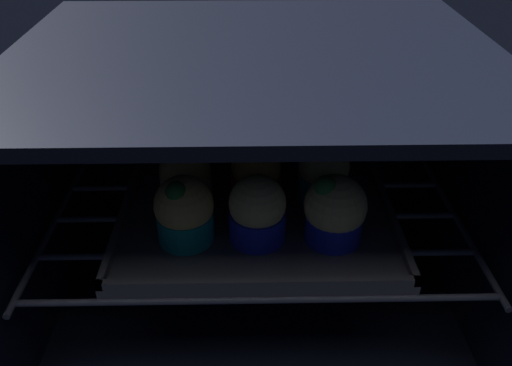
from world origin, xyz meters
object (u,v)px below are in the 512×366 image
muffin_row0_col0 (184,211)px  muffin_row1_col0 (185,176)px  muffin_row1_col2 (324,172)px  muffin_row2_col1 (254,142)px  muffin_row0_col1 (260,211)px  muffin_row2_col0 (191,141)px  baking_tray (256,200)px  muffin_row2_col2 (315,142)px  muffin_row0_col2 (335,211)px  muffin_row1_col1 (258,174)px

muffin_row0_col0 → muffin_row1_col0: bearing=94.7°
muffin_row1_col2 → muffin_row0_col0: bearing=-153.5°
muffin_row1_col0 → muffin_row2_col1: bearing=45.3°
muffin_row0_col1 → muffin_row2_col0: same height
baking_tray → muffin_row2_col2: size_ratio=4.56×
muffin_row0_col1 → muffin_row2_col2: (8.70, 17.74, -0.45)cm
muffin_row2_col0 → muffin_row2_col2: muffin_row2_col0 is taller
baking_tray → muffin_row1_col0: (-9.42, -0.18, 4.05)cm
muffin_row0_col0 → muffin_row0_col2: muffin_row0_col2 is taller
muffin_row1_col2 → baking_tray: bearing=-179.7°
muffin_row0_col2 → muffin_row0_col0: bearing=179.1°
baking_tray → muffin_row0_col0: muffin_row0_col0 is taller
muffin_row0_col2 → muffin_row2_col0: size_ratio=1.07×
muffin_row2_col0 → muffin_row0_col1: bearing=-61.2°
muffin_row0_col1 → muffin_row2_col2: muffin_row0_col1 is taller
baking_tray → muffin_row0_col1: bearing=-88.2°
baking_tray → muffin_row1_col0: bearing=-178.9°
muffin_row0_col1 → muffin_row0_col2: bearing=-1.8°
muffin_row0_col2 → muffin_row1_col1: size_ratio=1.11×
muffin_row1_col1 → muffin_row2_col2: muffin_row1_col1 is taller
muffin_row1_col0 → muffin_row1_col2: 18.49cm
muffin_row0_col0 → muffin_row2_col2: size_ratio=1.15×
baking_tray → muffin_row1_col0: size_ratio=4.55×
muffin_row1_col1 → muffin_row2_col0: muffin_row2_col0 is taller
baking_tray → muffin_row1_col1: size_ratio=4.28×
muffin_row1_col0 → muffin_row1_col1: (9.65, -0.04, 0.31)cm
muffin_row2_col1 → muffin_row2_col2: (9.11, -0.24, -0.08)cm
muffin_row2_col2 → muffin_row0_col2: bearing=-89.3°
muffin_row1_col2 → muffin_row2_col0: 20.54cm
muffin_row0_col0 → muffin_row2_col2: (17.69, 17.76, -0.56)cm
muffin_row0_col1 → muffin_row1_col2: size_ratio=0.96×
muffin_row0_col0 → muffin_row1_col2: size_ratio=1.01×
muffin_row2_col2 → muffin_row1_col2: bearing=-89.5°
muffin_row1_col1 → muffin_row2_col1: (-0.36, 9.42, -0.24)cm
muffin_row0_col1 → muffin_row2_col1: muffin_row0_col1 is taller
muffin_row2_col0 → baking_tray: bearing=-43.4°
baking_tray → muffin_row1_col2: size_ratio=3.99×
muffin_row0_col0 → muffin_row1_col2: same height
muffin_row1_col2 → muffin_row2_col1: (-9.19, 9.14, -0.33)cm
muffin_row0_col0 → muffin_row2_col1: (8.58, 18.00, -0.48)cm
baking_tray → muffin_row2_col0: (-9.46, 8.94, 4.47)cm
muffin_row0_col2 → muffin_row1_col1: muffin_row0_col2 is taller
muffin_row0_col2 → muffin_row1_col2: 9.13cm
muffin_row0_col0 → muffin_row0_col1: bearing=0.1°
muffin_row0_col1 → muffin_row2_col0: bearing=118.8°
baking_tray → muffin_row1_col0: muffin_row1_col0 is taller
muffin_row0_col1 → muffin_row1_col0: (-9.70, 8.61, -0.44)cm
baking_tray → muffin_row0_col0: (-8.71, -8.80, 4.60)cm
muffin_row1_col0 → muffin_row1_col2: muffin_row1_col2 is taller
muffin_row0_col0 → muffin_row2_col1: size_ratio=1.12×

